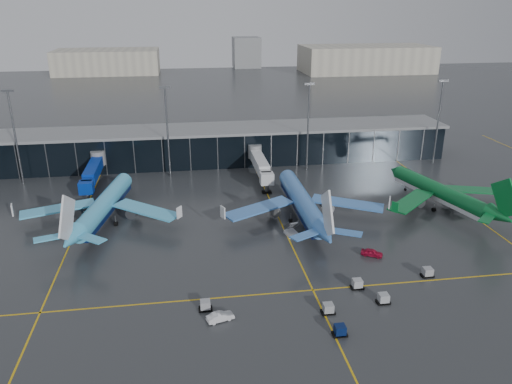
{
  "coord_description": "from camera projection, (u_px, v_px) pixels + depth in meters",
  "views": [
    {
      "loc": [
        -10.8,
        -87.15,
        46.57
      ],
      "look_at": [
        5.0,
        18.0,
        6.0
      ],
      "focal_mm": 35.0,
      "sensor_mm": 36.0,
      "label": 1
    }
  ],
  "objects": [
    {
      "name": "baggage_carts",
      "position": [
        342.0,
        299.0,
        82.16
      ],
      "size": [
        42.58,
        15.67,
        1.7
      ],
      "color": "black",
      "rests_on": "ground"
    },
    {
      "name": "terminal_pier",
      "position": [
        219.0,
        144.0,
        153.97
      ],
      "size": [
        142.0,
        17.0,
        10.7
      ],
      "color": "black",
      "rests_on": "ground"
    },
    {
      "name": "jet_bridges",
      "position": [
        93.0,
        172.0,
        131.86
      ],
      "size": [
        94.0,
        27.5,
        7.2
      ],
      "color": "#595B60",
      "rests_on": "ground"
    },
    {
      "name": "flood_masts",
      "position": [
        239.0,
        126.0,
        140.59
      ],
      "size": [
        203.0,
        0.5,
        25.5
      ],
      "color": "#595B60",
      "rests_on": "ground"
    },
    {
      "name": "service_van_white",
      "position": [
        220.0,
        317.0,
        77.67
      ],
      "size": [
        4.6,
        2.71,
        1.43
      ],
      "primitive_type": "imported",
      "rotation": [
        0.0,
        0.0,
        1.87
      ],
      "color": "silver",
      "rests_on": "ground"
    },
    {
      "name": "mobile_airstair",
      "position": [
        291.0,
        232.0,
        106.28
      ],
      "size": [
        2.81,
        3.58,
        3.45
      ],
      "rotation": [
        0.0,
        0.0,
        0.21
      ],
      "color": "silver",
      "rests_on": "ground"
    },
    {
      "name": "airliner_klm_near",
      "position": [
        302.0,
        191.0,
        112.42
      ],
      "size": [
        38.8,
        44.17,
        13.56
      ],
      "primitive_type": null,
      "rotation": [
        0.0,
        0.0,
        -0.0
      ],
      "color": "#3B74C3",
      "rests_on": "ground"
    },
    {
      "name": "service_van_red",
      "position": [
        372.0,
        253.0,
        97.5
      ],
      "size": [
        4.47,
        3.58,
        1.43
      ],
      "primitive_type": "imported",
      "rotation": [
        0.0,
        0.0,
        1.04
      ],
      "color": "#A90D2E",
      "rests_on": "ground"
    },
    {
      "name": "distant_hangars",
      "position": [
        266.0,
        59.0,
        351.96
      ],
      "size": [
        260.0,
        71.0,
        22.0
      ],
      "color": "#B2AD99",
      "rests_on": "ground"
    },
    {
      "name": "taxi_lines",
      "position": [
        283.0,
        228.0,
        109.81
      ],
      "size": [
        220.0,
        120.0,
        0.02
      ],
      "color": "gold",
      "rests_on": "ground"
    },
    {
      "name": "airliner_aer_lingus",
      "position": [
        440.0,
        182.0,
        119.07
      ],
      "size": [
        44.84,
        48.42,
        12.53
      ],
      "primitive_type": null,
      "rotation": [
        0.0,
        0.0,
        0.25
      ],
      "color": "#0B602A",
      "rests_on": "ground"
    },
    {
      "name": "airliner_arkefly",
      "position": [
        103.0,
        194.0,
        110.74
      ],
      "size": [
        45.09,
        49.26,
        13.2
      ],
      "primitive_type": null,
      "rotation": [
        0.0,
        0.0,
        -0.19
      ],
      "color": "#43AFDE",
      "rests_on": "ground"
    },
    {
      "name": "ground",
      "position": [
        245.0,
        254.0,
        98.62
      ],
      "size": [
        600.0,
        600.0,
        0.0
      ],
      "primitive_type": "plane",
      "color": "#282B2D",
      "rests_on": "ground"
    }
  ]
}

